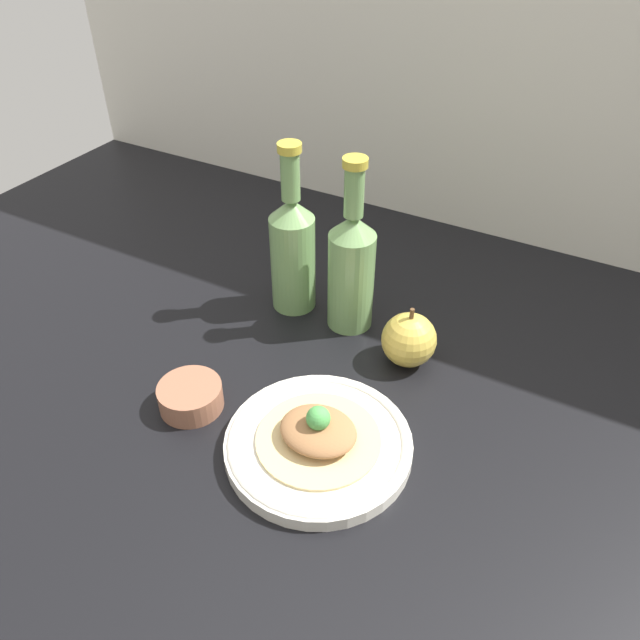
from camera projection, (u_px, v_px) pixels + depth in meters
ground_plane at (342, 411)px, 84.33cm from camera, size 180.00×110.00×4.00cm
plate at (318, 443)px, 75.81cm from camera, size 22.94×22.94×2.16cm
plated_food at (318, 432)px, 74.53cm from camera, size 15.24×15.24×5.32cm
cider_bottle_left at (293, 249)px, 93.82cm from camera, size 6.86×6.86×26.82cm
cider_bottle_right at (351, 266)px, 90.05cm from camera, size 6.86×6.86×26.82cm
apple at (409, 340)px, 86.97cm from camera, size 7.76×7.76×9.25cm
dipping_bowl at (191, 396)px, 81.30cm from camera, size 8.42×8.42×3.44cm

